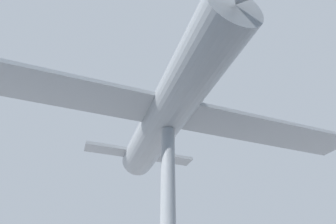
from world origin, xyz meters
TOP-DOWN VIEW (x-y plane):
  - support_pylon_central at (0.00, 0.00)m, footprint 0.55×0.55m
  - suspended_airplane at (-0.05, 0.16)m, footprint 19.60×12.78m

SIDE VIEW (x-z plane):
  - support_pylon_central at x=0.00m, z-range 0.00..7.24m
  - suspended_airplane at x=-0.05m, z-range 6.60..9.74m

